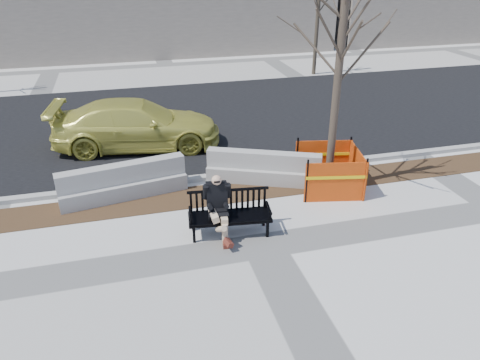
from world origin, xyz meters
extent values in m
plane|color=beige|center=(0.00, 0.00, 0.00)|extent=(120.00, 120.00, 0.00)
cube|color=#47301C|center=(0.00, 2.60, 0.00)|extent=(40.00, 1.20, 0.02)
cube|color=black|center=(0.00, 8.80, 0.00)|extent=(60.00, 10.40, 0.01)
cube|color=#9E9B93|center=(0.00, 3.55, 0.06)|extent=(60.00, 0.25, 0.12)
imported|color=#C7C14A|center=(-2.28, 6.53, 0.00)|extent=(5.59, 2.87, 1.55)
camera|label=1|loc=(-2.66, -8.03, 5.84)|focal=34.41mm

